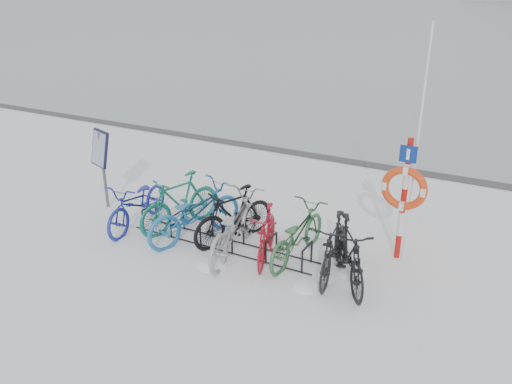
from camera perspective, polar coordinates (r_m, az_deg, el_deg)
ground at (r=9.94m, az=-3.87°, el=-6.06°), size 900.00×900.00×0.00m
quay_edge at (r=14.83m, az=8.23°, el=3.85°), size 400.00×0.25×0.10m
bike_rack at (r=9.85m, az=-3.90°, el=-5.14°), size 4.00×0.48×0.46m
info_board at (r=11.59m, az=-17.34°, el=4.28°), size 0.65×0.41×1.83m
lifebuoy_station at (r=9.22m, az=16.62°, el=0.39°), size 0.82×0.23×4.24m
bike_0 at (r=10.79m, az=-13.38°, el=-1.08°), size 0.93×2.11×1.07m
bike_1 at (r=10.51m, az=-8.72°, el=-0.97°), size 1.12×2.09×1.21m
bike_2 at (r=10.03m, az=-7.02°, el=-2.18°), size 1.48×2.35×1.17m
bike_3 at (r=9.86m, az=-2.55°, el=-2.52°), size 1.23×1.97×1.15m
bike_4 at (r=9.42m, az=-2.53°, el=-3.70°), size 1.07×2.32×1.17m
bike_5 at (r=9.27m, az=1.23°, el=-4.70°), size 0.94×1.75×1.01m
bike_6 at (r=9.29m, az=4.72°, el=-4.63°), size 0.83×2.03×1.04m
bike_7 at (r=8.84m, az=8.89°, el=-6.09°), size 0.74×1.90×1.11m
bike_8 at (r=8.67m, az=10.55°, el=-6.68°), size 1.49×1.90×1.15m
snow_drifts at (r=9.42m, az=1.96°, el=-7.76°), size 3.80×2.05×0.20m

